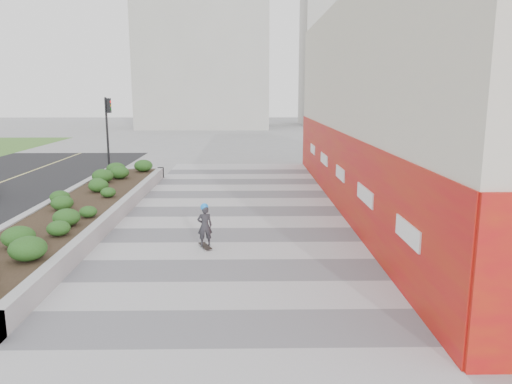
% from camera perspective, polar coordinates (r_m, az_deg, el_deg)
% --- Properties ---
extents(ground, '(160.00, 160.00, 0.00)m').
position_cam_1_polar(ground, '(11.27, -3.43, -12.10)').
color(ground, gray).
rests_on(ground, ground).
extents(walkway, '(8.00, 36.00, 0.01)m').
position_cam_1_polar(walkway, '(14.07, -2.91, -7.21)').
color(walkway, '#A8A8AD').
rests_on(walkway, ground).
extents(building, '(6.04, 24.08, 8.00)m').
position_cam_1_polar(building, '(20.38, 17.88, 9.40)').
color(building, beige).
rests_on(building, ground).
extents(planter, '(3.00, 18.00, 0.90)m').
position_cam_1_polar(planter, '(18.78, -19.52, -1.80)').
color(planter, '#9E9EA0').
rests_on(planter, ground).
extents(traffic_signal_near, '(0.33, 0.28, 4.20)m').
position_cam_1_polar(traffic_signal_near, '(28.93, -16.55, 7.49)').
color(traffic_signal_near, black).
rests_on(traffic_signal_near, ground).
extents(distant_bldg_north_l, '(16.00, 12.00, 20.00)m').
position_cam_1_polar(distant_bldg_north_l, '(65.79, -5.96, 16.13)').
color(distant_bldg_north_l, '#ADAAA3').
rests_on(distant_bldg_north_l, ground).
extents(distant_bldg_north_r, '(14.00, 10.00, 24.00)m').
position_cam_1_polar(distant_bldg_north_r, '(72.20, 11.16, 17.14)').
color(distant_bldg_north_r, '#ADAAA3').
rests_on(distant_bldg_north_r, ground).
extents(manhole_cover, '(0.44, 0.44, 0.01)m').
position_cam_1_polar(manhole_cover, '(14.07, -0.85, -7.21)').
color(manhole_cover, '#595654').
rests_on(manhole_cover, ground).
extents(skateboarder, '(0.49, 0.74, 1.35)m').
position_cam_1_polar(skateboarder, '(14.57, -5.88, -3.81)').
color(skateboarder, beige).
rests_on(skateboarder, ground).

